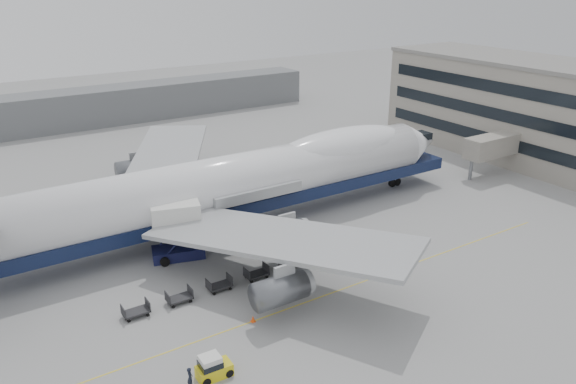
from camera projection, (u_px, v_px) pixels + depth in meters
ground at (293, 268)px, 57.31m from camera, size 260.00×260.00×0.00m
apron_line at (328, 294)px, 52.61m from camera, size 60.00×0.15×0.01m
hangar at (46, 113)px, 105.80m from camera, size 110.00×8.00×7.00m
airliner at (241, 181)px, 64.98m from camera, size 67.00×55.30×19.98m
catering_truck at (176, 228)px, 58.21m from camera, size 5.86×4.70×6.18m
baggage_tug at (213, 368)px, 41.55m from camera, size 2.64×1.48×1.90m
ground_worker at (190, 378)px, 40.43m from camera, size 0.55×0.72×1.77m
traffic_cone at (253, 319)px, 48.40m from camera, size 0.41×0.41×0.60m
dolly_0 at (136, 311)px, 49.06m from camera, size 2.30×1.35×1.30m
dolly_1 at (179, 298)px, 51.10m from camera, size 2.30×1.35×1.30m
dolly_2 at (219, 285)px, 53.14m from camera, size 2.30×1.35×1.30m
dolly_3 at (256, 274)px, 55.18m from camera, size 2.30×1.35×1.30m
dolly_4 at (291, 263)px, 57.23m from camera, size 2.30×1.35×1.30m
dolly_5 at (323, 253)px, 59.27m from camera, size 2.30×1.35×1.30m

